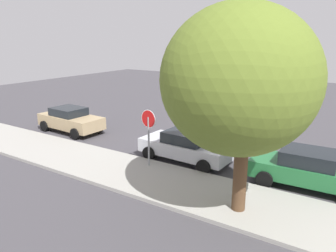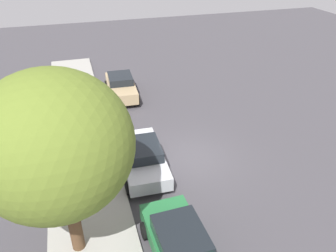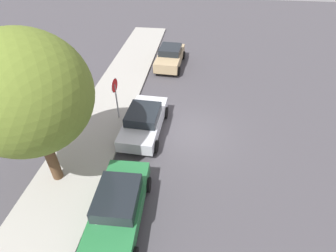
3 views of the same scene
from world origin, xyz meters
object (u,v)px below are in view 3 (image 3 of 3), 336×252
(street_tree_near_corner, at_px, (27,94))
(stop_sign, at_px, (116,92))
(parked_car_green, at_px, (118,207))
(parked_car_tan, at_px, (170,56))
(parked_car_silver, at_px, (144,121))

(street_tree_near_corner, bearing_deg, stop_sign, -19.53)
(parked_car_green, relative_size, parked_car_tan, 1.06)
(parked_car_green, height_order, parked_car_tan, parked_car_tan)
(parked_car_silver, relative_size, street_tree_near_corner, 0.66)
(parked_car_green, xyz_separation_m, parked_car_tan, (13.40, -0.29, 0.01))
(parked_car_green, distance_m, street_tree_near_corner, 5.16)
(stop_sign, relative_size, parked_car_tan, 0.61)
(stop_sign, height_order, parked_car_silver, stop_sign)
(stop_sign, height_order, parked_car_tan, stop_sign)
(parked_car_silver, bearing_deg, parked_car_tan, -2.72)
(stop_sign, bearing_deg, parked_car_tan, -15.80)
(parked_car_green, bearing_deg, parked_car_tan, -1.24)
(stop_sign, distance_m, parked_car_silver, 2.16)
(street_tree_near_corner, bearing_deg, parked_car_green, -117.67)
(parked_car_green, xyz_separation_m, street_tree_near_corner, (1.74, 3.32, 3.54))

